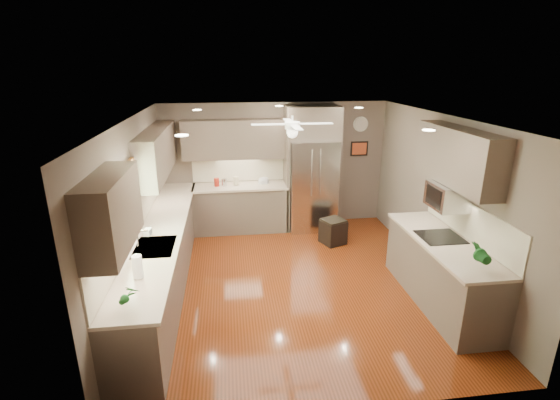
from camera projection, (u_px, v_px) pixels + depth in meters
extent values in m
plane|color=#481D09|center=(294.00, 281.00, 6.28)|extent=(5.00, 5.00, 0.00)
plane|color=white|center=(296.00, 118.00, 5.48)|extent=(5.00, 5.00, 0.00)
plane|color=#62554A|center=(275.00, 165.00, 8.23)|extent=(4.50, 0.00, 4.50)
plane|color=#62554A|center=(342.00, 299.00, 3.53)|extent=(4.50, 0.00, 4.50)
plane|color=#62554A|center=(135.00, 212.00, 5.60)|extent=(0.00, 5.00, 5.00)
plane|color=#62554A|center=(441.00, 199.00, 6.16)|extent=(0.00, 5.00, 5.00)
cylinder|color=maroon|center=(217.00, 182.00, 7.87)|extent=(0.10, 0.10, 0.16)
cylinder|color=silver|center=(224.00, 182.00, 7.89)|extent=(0.11, 0.11, 0.15)
cylinder|color=#C2B591|center=(236.00, 181.00, 7.93)|extent=(0.10, 0.10, 0.16)
imported|color=white|center=(148.00, 231.00, 5.52)|extent=(0.10, 0.10, 0.19)
imported|color=#19581F|center=(129.00, 295.00, 3.91)|extent=(0.17, 0.14, 0.28)
imported|color=#19581F|center=(480.00, 253.00, 4.66)|extent=(0.21, 0.17, 0.37)
imported|color=#C2B591|center=(264.00, 183.00, 8.03)|extent=(0.26, 0.26, 0.05)
cube|color=brown|center=(164.00, 258.00, 6.04)|extent=(0.60, 4.70, 0.90)
cube|color=#C1AF9B|center=(162.00, 229.00, 5.89)|extent=(0.65, 4.70, 0.04)
cube|color=beige|center=(138.00, 212.00, 5.76)|extent=(0.02, 4.70, 0.50)
cube|color=brown|center=(241.00, 209.00, 8.11)|extent=(1.85, 0.60, 0.90)
cube|color=#C1AF9B|center=(240.00, 186.00, 7.95)|extent=(1.85, 0.65, 0.04)
cube|color=beige|center=(239.00, 169.00, 8.15)|extent=(1.85, 0.02, 0.50)
cube|color=brown|center=(111.00, 212.00, 3.94)|extent=(0.33, 1.20, 0.75)
cube|color=brown|center=(157.00, 152.00, 6.67)|extent=(0.33, 2.40, 0.75)
cube|color=brown|center=(238.00, 139.00, 7.81)|extent=(2.15, 0.33, 0.75)
cube|color=brown|center=(457.00, 157.00, 5.37)|extent=(0.33, 1.70, 0.75)
cube|color=#BFF2B2|center=(125.00, 203.00, 5.04)|extent=(0.01, 1.00, 0.80)
cube|color=#995829|center=(123.00, 170.00, 4.91)|extent=(0.05, 1.12, 0.06)
cube|color=#995829|center=(131.00, 235.00, 5.18)|extent=(0.05, 1.12, 0.06)
cube|color=#995829|center=(116.00, 218.00, 4.55)|extent=(0.05, 0.06, 0.80)
cube|color=#995829|center=(136.00, 191.00, 5.54)|extent=(0.05, 0.06, 0.80)
cube|color=silver|center=(155.00, 248.00, 5.28)|extent=(0.50, 0.70, 0.03)
cube|color=#262626|center=(155.00, 250.00, 5.29)|extent=(0.44, 0.62, 0.05)
cylinder|color=silver|center=(138.00, 240.00, 5.21)|extent=(0.02, 0.02, 0.24)
cylinder|color=silver|center=(142.00, 231.00, 5.18)|extent=(0.16, 0.02, 0.02)
cube|color=silver|center=(312.00, 185.00, 8.09)|extent=(0.92, 0.72, 1.82)
cube|color=black|center=(315.00, 202.00, 7.85)|extent=(0.88, 0.02, 0.02)
cube|color=black|center=(316.00, 173.00, 7.65)|extent=(0.01, 0.02, 1.00)
cylinder|color=silver|center=(312.00, 173.00, 7.61)|extent=(0.02, 0.02, 0.90)
cylinder|color=silver|center=(320.00, 173.00, 7.63)|extent=(0.02, 0.02, 0.90)
cube|color=brown|center=(313.00, 123.00, 7.75)|extent=(1.04, 0.60, 0.63)
cube|color=brown|center=(287.00, 185.00, 8.08)|extent=(0.06, 0.60, 1.82)
cube|color=brown|center=(335.00, 183.00, 8.20)|extent=(0.06, 0.60, 1.82)
cube|color=brown|center=(440.00, 273.00, 5.62)|extent=(0.65, 2.20, 0.90)
cube|color=#C1AF9B|center=(444.00, 242.00, 5.47)|extent=(0.70, 2.20, 0.04)
cube|color=beige|center=(470.00, 221.00, 5.42)|extent=(0.02, 2.20, 0.50)
cube|color=black|center=(440.00, 237.00, 5.55)|extent=(0.56, 0.52, 0.01)
cube|color=silver|center=(448.00, 196.00, 5.54)|extent=(0.42, 0.55, 0.34)
cube|color=black|center=(433.00, 197.00, 5.51)|extent=(0.02, 0.40, 0.26)
cylinder|color=white|center=(292.00, 118.00, 5.78)|extent=(0.03, 0.03, 0.08)
cylinder|color=white|center=(292.00, 125.00, 5.81)|extent=(0.22, 0.22, 0.10)
sphere|color=white|center=(292.00, 132.00, 5.84)|extent=(0.16, 0.16, 0.16)
cube|color=white|center=(316.00, 124.00, 5.85)|extent=(0.48, 0.11, 0.01)
cube|color=white|center=(289.00, 121.00, 6.13)|extent=(0.11, 0.48, 0.01)
cube|color=white|center=(268.00, 125.00, 5.76)|extent=(0.48, 0.11, 0.01)
cube|color=white|center=(296.00, 128.00, 5.47)|extent=(0.11, 0.48, 0.01)
cylinder|color=white|center=(197.00, 110.00, 6.54)|extent=(0.14, 0.14, 0.01)
cylinder|color=white|center=(359.00, 108.00, 6.87)|extent=(0.14, 0.14, 0.01)
cylinder|color=white|center=(182.00, 135.00, 4.19)|extent=(0.14, 0.14, 0.01)
cylinder|color=white|center=(429.00, 130.00, 4.52)|extent=(0.14, 0.14, 0.01)
cylinder|color=white|center=(279.00, 106.00, 7.18)|extent=(0.14, 0.14, 0.01)
cylinder|color=white|center=(361.00, 124.00, 8.18)|extent=(0.30, 0.03, 0.30)
cylinder|color=silver|center=(361.00, 124.00, 8.16)|extent=(0.29, 0.00, 0.29)
cube|color=black|center=(359.00, 149.00, 8.33)|extent=(0.36, 0.03, 0.30)
cube|color=#AC4322|center=(359.00, 149.00, 8.32)|extent=(0.30, 0.01, 0.24)
cube|color=black|center=(333.00, 232.00, 7.56)|extent=(0.51, 0.51, 0.44)
cube|color=black|center=(333.00, 220.00, 7.48)|extent=(0.49, 0.49, 0.03)
cylinder|color=white|center=(137.00, 267.00, 4.45)|extent=(0.11, 0.11, 0.26)
cylinder|color=silver|center=(137.00, 266.00, 4.45)|extent=(0.02, 0.02, 0.28)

